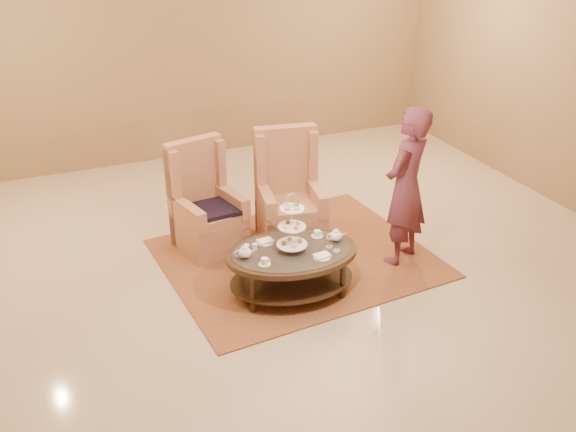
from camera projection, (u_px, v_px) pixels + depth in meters
name	position (u px, v px, depth m)	size (l,w,h in m)	color
ground	(291.00, 282.00, 6.77)	(8.00, 8.00, 0.00)	beige
ceiling	(291.00, 282.00, 6.77)	(8.00, 8.00, 0.02)	white
wall_back	(183.00, 41.00, 9.27)	(8.00, 0.04, 3.50)	#947651
rug	(297.00, 258.00, 7.19)	(3.01, 2.58, 0.02)	#A16739
tea_table	(292.00, 258.00, 6.41)	(1.44, 1.07, 1.12)	black
armchair_left	(205.00, 212.00, 7.29)	(0.82, 0.84, 1.25)	tan
armchair_right	(289.00, 204.00, 7.44)	(0.83, 0.85, 1.32)	tan
person	(406.00, 187.00, 6.79)	(0.77, 0.69, 1.76)	#602939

